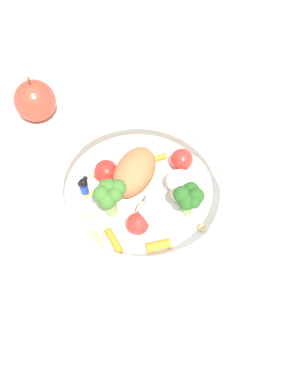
# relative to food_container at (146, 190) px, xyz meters

# --- Properties ---
(ground_plane) EXTENTS (2.40, 2.40, 0.00)m
(ground_plane) POSITION_rel_food_container_xyz_m (-0.02, 0.02, -0.03)
(ground_plane) COLOR silver
(food_container) EXTENTS (0.23, 0.23, 0.07)m
(food_container) POSITION_rel_food_container_xyz_m (0.00, 0.00, 0.00)
(food_container) COLOR white
(food_container) RESTS_ON ground_plane
(loose_apple) EXTENTS (0.06, 0.06, 0.08)m
(loose_apple) POSITION_rel_food_container_xyz_m (0.16, 0.18, 0.00)
(loose_apple) COLOR #BC3828
(loose_apple) RESTS_ON ground_plane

